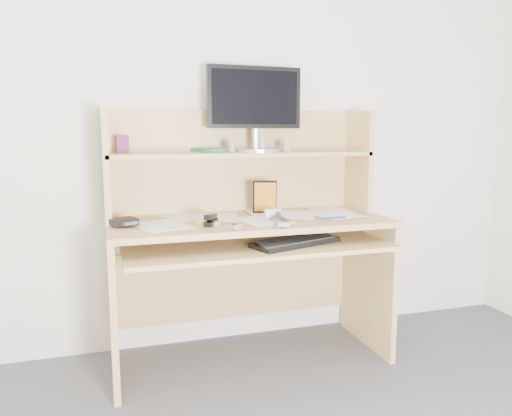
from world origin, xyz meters
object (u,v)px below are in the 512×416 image
object	(u,v)px
desk	(245,227)
monitor	(255,106)
keyboard	(296,242)
tv_remote	(281,221)
game_case	(265,197)

from	to	relation	value
desk	monitor	size ratio (longest dim) A/B	2.71
monitor	keyboard	bearing A→B (deg)	-79.67
keyboard	tv_remote	world-z (taller)	tv_remote
keyboard	game_case	bearing A→B (deg)	80.93
keyboard	monitor	distance (m)	0.76
monitor	game_case	bearing A→B (deg)	-66.50
tv_remote	game_case	world-z (taller)	game_case
keyboard	game_case	distance (m)	0.37
game_case	monitor	xyz separation A→B (m)	(-0.03, 0.07, 0.47)
desk	game_case	bearing A→B (deg)	14.24
desk	monitor	distance (m)	0.64
desk	keyboard	bearing A→B (deg)	-59.41
game_case	monitor	size ratio (longest dim) A/B	0.34
tv_remote	keyboard	bearing A→B (deg)	5.83
keyboard	tv_remote	xyz separation A→B (m)	(-0.07, 0.01, 0.10)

